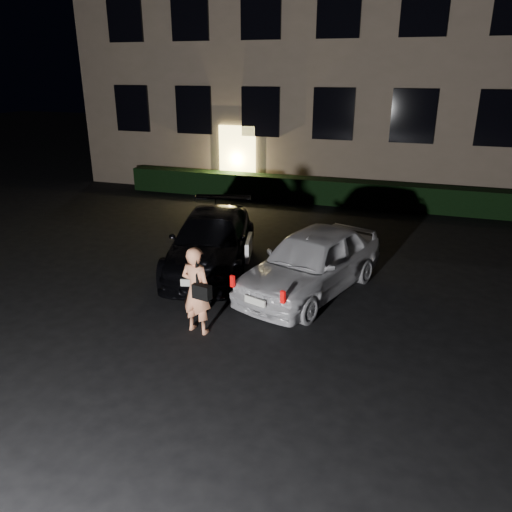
% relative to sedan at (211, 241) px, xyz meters
% --- Properties ---
extents(ground, '(80.00, 80.00, 0.00)m').
position_rel_sedan_xyz_m(ground, '(1.47, -3.73, -0.64)').
color(ground, black).
rests_on(ground, ground).
extents(building, '(20.00, 8.11, 12.00)m').
position_rel_sedan_xyz_m(building, '(1.47, 11.26, 5.36)').
color(building, '#746453').
rests_on(building, ground).
extents(hedge, '(15.00, 0.70, 0.85)m').
position_rel_sedan_xyz_m(hedge, '(1.47, 6.77, -0.21)').
color(hedge, black).
rests_on(hedge, ground).
extents(sedan, '(2.80, 4.70, 1.28)m').
position_rel_sedan_xyz_m(sedan, '(0.00, 0.00, 0.00)').
color(sedan, black).
rests_on(sedan, ground).
extents(hatch, '(2.79, 4.29, 1.36)m').
position_rel_sedan_xyz_m(hatch, '(2.56, -0.67, 0.04)').
color(hatch, silver).
rests_on(hatch, ground).
extents(man, '(0.68, 0.50, 1.62)m').
position_rel_sedan_xyz_m(man, '(1.01, -3.00, 0.17)').
color(man, '#FF9E6F').
rests_on(man, ground).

